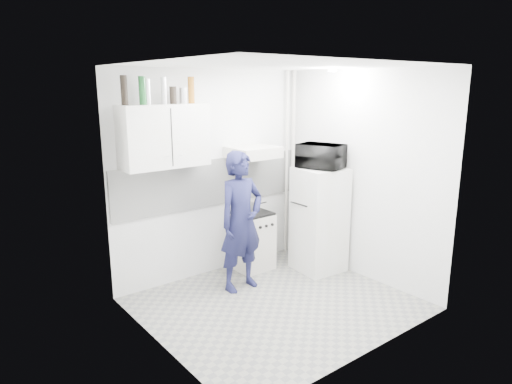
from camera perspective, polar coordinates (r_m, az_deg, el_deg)
floor at (r=5.30m, az=2.54°, el=-13.79°), size 2.80×2.80×0.00m
ceiling at (r=4.73m, az=2.87°, el=15.56°), size 2.80×2.80×0.00m
wall_back at (r=5.83m, az=-5.36°, el=2.24°), size 2.80×0.00×2.80m
wall_left at (r=4.10m, az=-12.31°, el=-2.73°), size 0.00×2.60×2.60m
wall_right at (r=5.84m, az=13.16°, el=1.96°), size 0.00×2.60×2.60m
person at (r=5.39m, az=-1.87°, el=-3.70°), size 0.63×0.43×1.67m
stove at (r=6.11m, az=-0.53°, el=-6.17°), size 0.47×0.47×0.75m
fridge at (r=6.04m, az=7.90°, el=-3.44°), size 0.62×0.62×1.37m
stove_top at (r=5.99m, az=-0.54°, el=-2.65°), size 0.45×0.45×0.03m
saucepan at (r=6.07m, az=-0.32°, el=-1.85°), size 0.16×0.16×0.09m
microwave at (r=5.86m, az=8.15°, el=4.45°), size 0.65×0.53×0.31m
bottle_a at (r=5.02m, az=-16.16°, el=12.11°), size 0.07×0.07×0.31m
bottle_b at (r=5.10m, az=-14.02°, el=12.21°), size 0.08×0.08×0.30m
bottle_c at (r=5.13m, az=-13.40°, el=12.08°), size 0.07×0.07×0.27m
bottle_d at (r=5.21m, az=-11.45°, el=12.31°), size 0.07×0.07×0.29m
canister_a at (r=5.26m, az=-10.33°, el=11.81°), size 0.08×0.08×0.19m
canister_b at (r=5.32m, az=-9.07°, el=11.81°), size 0.09×0.09×0.18m
bottle_e at (r=5.37m, az=-8.11°, el=12.49°), size 0.07×0.07×0.30m
upper_cabinet at (r=5.23m, az=-11.39°, el=6.87°), size 1.00×0.35×0.70m
range_hood at (r=5.84m, az=-0.35°, el=5.00°), size 0.60×0.50×0.14m
backsplash at (r=5.84m, az=-5.25°, el=1.25°), size 2.74×0.03×0.60m
pipe_a at (r=6.55m, az=4.63°, el=3.47°), size 0.05×0.05×2.60m
pipe_b at (r=6.47m, az=3.85°, el=3.36°), size 0.04×0.04×2.60m
ceiling_spot_fixture at (r=5.56m, az=9.53°, el=14.74°), size 0.10×0.10×0.02m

